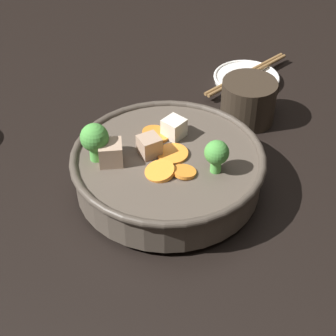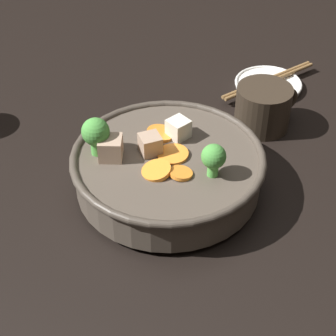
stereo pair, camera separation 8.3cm
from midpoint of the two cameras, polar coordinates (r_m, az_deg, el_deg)
name	(u,v)px [view 1 (the left image)]	position (r m, az deg, el deg)	size (l,w,h in m)	color
ground_plane	(168,189)	(0.86, -2.77, -2.28)	(3.00, 3.00, 0.00)	black
stirfry_bowl	(167,167)	(0.83, -2.94, -0.02)	(0.29, 0.29, 0.12)	#51473D
side_saucer	(246,78)	(1.11, 5.83, 8.98)	(0.13, 0.13, 0.01)	white
dark_mug	(249,101)	(0.98, 5.83, 6.72)	(0.12, 0.09, 0.08)	#33281E
chopsticks_pair	(247,74)	(1.10, 5.87, 9.40)	(0.22, 0.05, 0.01)	olive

